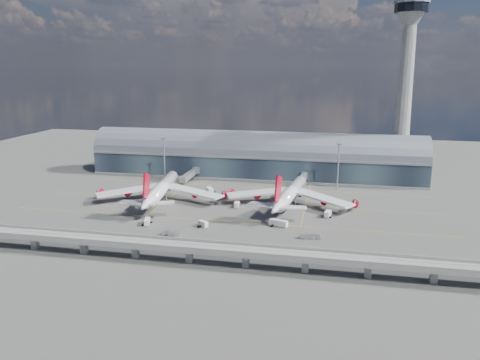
% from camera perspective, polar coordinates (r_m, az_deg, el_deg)
% --- Properties ---
extents(ground, '(500.00, 500.00, 0.00)m').
position_cam_1_polar(ground, '(215.64, -1.74, -4.18)').
color(ground, '#474744').
rests_on(ground, ground).
extents(taxi_lines, '(200.00, 80.12, 0.01)m').
position_cam_1_polar(taxi_lines, '(236.24, -0.51, -2.56)').
color(taxi_lines, gold).
rests_on(taxi_lines, ground).
extents(terminal, '(200.00, 30.00, 28.00)m').
position_cam_1_polar(terminal, '(286.90, 1.83, 2.71)').
color(terminal, '#1F2734').
rests_on(terminal, ground).
extents(control_tower, '(19.00, 19.00, 103.00)m').
position_cam_1_polar(control_tower, '(285.32, 19.43, 10.04)').
color(control_tower, gray).
rests_on(control_tower, ground).
extents(guideway, '(220.00, 8.50, 7.20)m').
position_cam_1_polar(guideway, '(164.03, -6.23, -8.22)').
color(guideway, gray).
rests_on(guideway, ground).
extents(floodlight_mast_left, '(3.00, 0.70, 25.70)m').
position_cam_1_polar(floodlight_mast_left, '(277.68, -9.22, 2.64)').
color(floodlight_mast_left, gray).
rests_on(floodlight_mast_left, ground).
extents(floodlight_mast_right, '(3.00, 0.70, 25.70)m').
position_cam_1_polar(floodlight_mast_right, '(259.94, 11.89, 1.76)').
color(floodlight_mast_right, gray).
rests_on(floodlight_mast_right, ground).
extents(airliner_left, '(66.88, 70.36, 21.45)m').
position_cam_1_polar(airliner_left, '(237.25, -9.65, -1.15)').
color(airliner_left, white).
rests_on(airliner_left, ground).
extents(airliner_right, '(65.17, 68.16, 21.62)m').
position_cam_1_polar(airliner_right, '(228.33, 6.12, -1.76)').
color(airliner_right, white).
rests_on(airliner_right, ground).
extents(jet_bridge_left, '(4.40, 28.00, 7.25)m').
position_cam_1_polar(jet_bridge_left, '(272.36, -6.05, 0.71)').
color(jet_bridge_left, gray).
rests_on(jet_bridge_left, ground).
extents(jet_bridge_right, '(4.40, 32.00, 7.25)m').
position_cam_1_polar(jet_bridge_right, '(258.60, 7.63, -0.05)').
color(jet_bridge_right, gray).
rests_on(jet_bridge_right, ground).
extents(service_truck_0, '(3.57, 6.35, 2.50)m').
position_cam_1_polar(service_truck_0, '(205.39, -11.26, -5.00)').
color(service_truck_0, silver).
rests_on(service_truck_0, ground).
extents(service_truck_1, '(4.70, 4.11, 2.52)m').
position_cam_1_polar(service_truck_1, '(199.23, -4.51, -5.37)').
color(service_truck_1, silver).
rests_on(service_truck_1, ground).
extents(service_truck_2, '(8.19, 4.57, 2.86)m').
position_cam_1_polar(service_truck_2, '(199.86, 4.72, -5.25)').
color(service_truck_2, silver).
rests_on(service_truck_2, ground).
extents(service_truck_3, '(3.47, 6.12, 2.79)m').
position_cam_1_polar(service_truck_3, '(215.20, 10.67, -4.06)').
color(service_truck_3, silver).
rests_on(service_truck_3, ground).
extents(service_truck_4, '(2.39, 4.52, 2.56)m').
position_cam_1_polar(service_truck_4, '(225.21, -0.38, -3.04)').
color(service_truck_4, silver).
rests_on(service_truck_4, ground).
extents(service_truck_5, '(5.69, 7.19, 3.29)m').
position_cam_1_polar(service_truck_5, '(249.09, -3.71, -1.32)').
color(service_truck_5, silver).
rests_on(service_truck_5, ground).
extents(cargo_train_0, '(8.71, 4.48, 1.92)m').
position_cam_1_polar(cargo_train_0, '(190.13, -8.45, -6.52)').
color(cargo_train_0, gray).
rests_on(cargo_train_0, ground).
extents(cargo_train_1, '(8.79, 2.32, 1.95)m').
position_cam_1_polar(cargo_train_1, '(173.43, 3.95, -8.44)').
color(cargo_train_1, gray).
rests_on(cargo_train_1, ground).
extents(cargo_train_2, '(8.55, 3.21, 1.87)m').
position_cam_1_polar(cargo_train_2, '(187.72, 8.61, -6.81)').
color(cargo_train_2, gray).
rests_on(cargo_train_2, ground).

